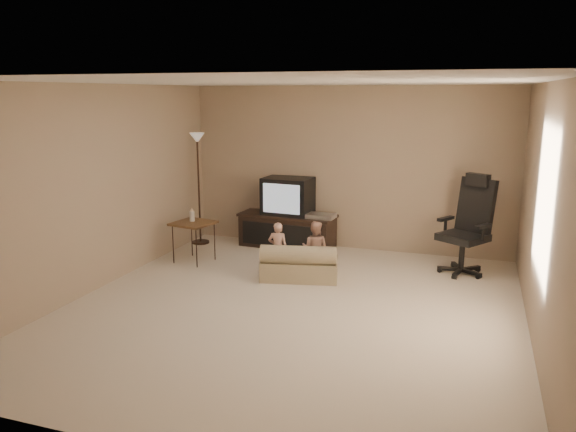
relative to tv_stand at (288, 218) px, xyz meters
name	(u,v)px	position (x,y,z in m)	size (l,w,h in m)	color
floor	(291,309)	(0.89, -2.49, -0.46)	(5.50, 5.50, 0.00)	beige
room_shell	(291,176)	(0.89, -2.49, 1.06)	(5.50, 5.50, 5.50)	white
tv_stand	(288,218)	(0.00, 0.00, 0.00)	(1.57, 0.67, 1.10)	black
office_chair	(467,238)	(2.70, -0.48, 0.02)	(0.85, 0.86, 1.34)	black
side_table	(193,223)	(-1.03, -1.19, 0.11)	(0.61, 0.61, 0.79)	brown
floor_lamp	(198,163)	(-1.41, -0.26, 0.84)	(0.28, 0.28, 1.78)	black
child_sofa	(299,265)	(0.66, -1.47, -0.26)	(1.09, 0.76, 0.49)	#9B8A69
toddler_left	(278,249)	(0.33, -1.37, -0.10)	(0.26, 0.19, 0.72)	tan
toddler_right	(315,248)	(0.80, -1.24, -0.09)	(0.36, 0.20, 0.74)	tan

